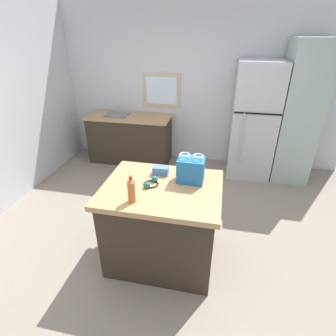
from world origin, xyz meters
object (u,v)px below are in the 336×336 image
object	(u,v)px
tall_cabinet	(298,114)
shopping_bag	(191,170)
bottle	(131,190)
small_box	(161,170)
refrigerator	(254,121)
ear_defenders	(151,183)
kitchen_island	(162,223)

from	to	relation	value
tall_cabinet	shopping_bag	distance (m)	2.54
shopping_bag	bottle	size ratio (longest dim) A/B	1.15
bottle	tall_cabinet	bearing A→B (deg)	53.41
small_box	refrigerator	bearing A→B (deg)	61.37
refrigerator	tall_cabinet	bearing A→B (deg)	0.02
refrigerator	ear_defenders	size ratio (longest dim) A/B	9.78
bottle	small_box	bearing A→B (deg)	75.84
shopping_bag	ear_defenders	size ratio (longest dim) A/B	1.53
tall_cabinet	shopping_bag	size ratio (longest dim) A/B	7.45
refrigerator	ear_defenders	bearing A→B (deg)	-117.02
shopping_bag	ear_defenders	world-z (taller)	shopping_bag
refrigerator	tall_cabinet	distance (m)	0.68
small_box	bottle	bearing A→B (deg)	-104.16
kitchen_island	shopping_bag	bearing A→B (deg)	32.20
shopping_bag	small_box	distance (m)	0.35
kitchen_island	small_box	world-z (taller)	small_box
refrigerator	shopping_bag	distance (m)	2.23
kitchen_island	tall_cabinet	size ratio (longest dim) A/B	0.53
refrigerator	tall_cabinet	size ratio (longest dim) A/B	0.86
tall_cabinet	bottle	bearing A→B (deg)	-126.59
small_box	bottle	xyz separation A→B (m)	(-0.14, -0.54, 0.07)
refrigerator	kitchen_island	bearing A→B (deg)	-114.55
tall_cabinet	refrigerator	bearing A→B (deg)	-179.98
shopping_bag	bottle	distance (m)	0.65
small_box	shopping_bag	bearing A→B (deg)	-13.83
kitchen_island	bottle	xyz separation A→B (m)	(-0.20, -0.29, 0.57)
shopping_bag	small_box	xyz separation A→B (m)	(-0.33, 0.08, -0.08)
tall_cabinet	bottle	distance (m)	3.18
tall_cabinet	small_box	size ratio (longest dim) A/B	13.55
shopping_bag	kitchen_island	bearing A→B (deg)	-147.80
tall_cabinet	shopping_bag	world-z (taller)	tall_cabinet
bottle	refrigerator	bearing A→B (deg)	64.17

